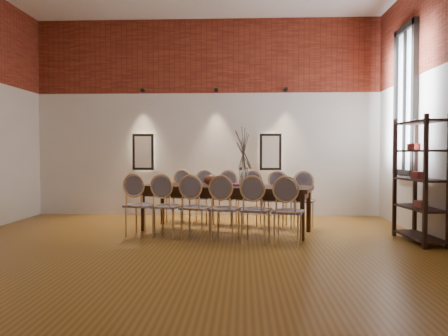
{
  "coord_description": "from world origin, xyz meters",
  "views": [
    {
      "loc": [
        0.75,
        -5.42,
        1.28
      ],
      "look_at": [
        0.45,
        1.24,
        1.05
      ],
      "focal_mm": 35.0,
      "sensor_mm": 36.0,
      "label": 1
    }
  ],
  "objects_px": {
    "chair_near_d": "(225,209)",
    "bowl": "(211,180)",
    "chair_near_b": "(167,206)",
    "chair_near_a": "(140,205)",
    "chair_near_e": "(256,210)",
    "chair_far_c": "(225,198)",
    "chair_near_c": "(196,207)",
    "chair_far_f": "(302,200)",
    "chair_far_a": "(178,196)",
    "shelving_rack": "(420,180)",
    "book": "(233,185)",
    "dining_table": "(225,209)",
    "chair_near_f": "(288,211)",
    "chair_far_e": "(276,200)",
    "vase": "(243,177)",
    "chair_far_b": "(201,197)",
    "chair_far_d": "(250,199)"
  },
  "relations": [
    {
      "from": "chair_near_d",
      "to": "bowl",
      "type": "relative_size",
      "value": 3.92
    },
    {
      "from": "chair_near_b",
      "to": "chair_near_d",
      "type": "xyz_separation_m",
      "value": [
        0.89,
        -0.24,
        0.0
      ]
    },
    {
      "from": "chair_near_a",
      "to": "chair_near_b",
      "type": "height_order",
      "value": "same"
    },
    {
      "from": "chair_near_b",
      "to": "bowl",
      "type": "distance_m",
      "value": 0.9
    },
    {
      "from": "chair_near_e",
      "to": "chair_far_c",
      "type": "bearing_deg",
      "value": 122.45
    },
    {
      "from": "chair_near_c",
      "to": "chair_far_f",
      "type": "bearing_deg",
      "value": 46.36
    },
    {
      "from": "chair_near_b",
      "to": "chair_far_a",
      "type": "relative_size",
      "value": 1.0
    },
    {
      "from": "chair_far_a",
      "to": "shelving_rack",
      "type": "distance_m",
      "value": 4.14
    },
    {
      "from": "chair_near_a",
      "to": "chair_far_c",
      "type": "height_order",
      "value": "same"
    },
    {
      "from": "chair_near_c",
      "to": "chair_near_d",
      "type": "relative_size",
      "value": 1.0
    },
    {
      "from": "chair_far_c",
      "to": "book",
      "type": "relative_size",
      "value": 3.62
    },
    {
      "from": "book",
      "to": "shelving_rack",
      "type": "distance_m",
      "value": 2.79
    },
    {
      "from": "chair_far_c",
      "to": "shelving_rack",
      "type": "relative_size",
      "value": 0.52
    },
    {
      "from": "dining_table",
      "to": "shelving_rack",
      "type": "height_order",
      "value": "shelving_rack"
    },
    {
      "from": "chair_near_a",
      "to": "chair_near_d",
      "type": "xyz_separation_m",
      "value": [
        1.33,
        -0.36,
        0.0
      ]
    },
    {
      "from": "chair_near_d",
      "to": "chair_near_f",
      "type": "relative_size",
      "value": 1.0
    },
    {
      "from": "chair_near_e",
      "to": "chair_near_a",
      "type": "bearing_deg",
      "value": 180.0
    },
    {
      "from": "bowl",
      "to": "book",
      "type": "xyz_separation_m",
      "value": [
        0.36,
        -0.02,
        -0.07
      ]
    },
    {
      "from": "chair_far_e",
      "to": "book",
      "type": "height_order",
      "value": "chair_far_e"
    },
    {
      "from": "dining_table",
      "to": "chair_far_a",
      "type": "height_order",
      "value": "chair_far_a"
    },
    {
      "from": "chair_near_b",
      "to": "vase",
      "type": "xyz_separation_m",
      "value": [
        1.15,
        0.43,
        0.43
      ]
    },
    {
      "from": "shelving_rack",
      "to": "vase",
      "type": "bearing_deg",
      "value": 161.02
    },
    {
      "from": "chair_far_c",
      "to": "chair_far_b",
      "type": "bearing_deg",
      "value": -0.0
    },
    {
      "from": "chair_far_c",
      "to": "bowl",
      "type": "xyz_separation_m",
      "value": [
        -0.2,
        -0.75,
        0.37
      ]
    },
    {
      "from": "chair_near_d",
      "to": "chair_far_d",
      "type": "distance_m",
      "value": 1.45
    },
    {
      "from": "chair_near_e",
      "to": "book",
      "type": "distance_m",
      "value": 0.98
    },
    {
      "from": "chair_far_e",
      "to": "shelving_rack",
      "type": "distance_m",
      "value": 2.36
    },
    {
      "from": "chair_far_b",
      "to": "book",
      "type": "height_order",
      "value": "chair_far_b"
    },
    {
      "from": "chair_near_f",
      "to": "vase",
      "type": "relative_size",
      "value": 3.13
    },
    {
      "from": "chair_near_b",
      "to": "chair_near_d",
      "type": "relative_size",
      "value": 1.0
    },
    {
      "from": "chair_near_a",
      "to": "shelving_rack",
      "type": "xyz_separation_m",
      "value": [
        4.13,
        -0.32,
        0.43
      ]
    },
    {
      "from": "chair_near_a",
      "to": "bowl",
      "type": "distance_m",
      "value": 1.2
    },
    {
      "from": "chair_far_a",
      "to": "chair_far_e",
      "type": "xyz_separation_m",
      "value": [
        1.77,
        -0.49,
        0.0
      ]
    },
    {
      "from": "chair_far_a",
      "to": "chair_near_e",
      "type": "bearing_deg",
      "value": 141.82
    },
    {
      "from": "chair_near_e",
      "to": "chair_near_f",
      "type": "relative_size",
      "value": 1.0
    },
    {
      "from": "chair_far_f",
      "to": "chair_far_b",
      "type": "bearing_deg",
      "value": -0.0
    },
    {
      "from": "chair_far_b",
      "to": "chair_near_f",
      "type": "bearing_deg",
      "value": 141.82
    },
    {
      "from": "chair_near_e",
      "to": "chair_near_f",
      "type": "bearing_deg",
      "value": -0.0
    },
    {
      "from": "chair_far_a",
      "to": "book",
      "type": "height_order",
      "value": "chair_far_a"
    },
    {
      "from": "chair_near_a",
      "to": "chair_near_e",
      "type": "bearing_deg",
      "value": -0.0
    },
    {
      "from": "chair_near_a",
      "to": "vase",
      "type": "relative_size",
      "value": 3.13
    },
    {
      "from": "dining_table",
      "to": "chair_near_a",
      "type": "height_order",
      "value": "chair_near_a"
    },
    {
      "from": "chair_near_c",
      "to": "chair_far_b",
      "type": "height_order",
      "value": "same"
    },
    {
      "from": "chair_near_c",
      "to": "chair_far_d",
      "type": "distance_m",
      "value": 1.52
    },
    {
      "from": "chair_near_a",
      "to": "chair_far_e",
      "type": "bearing_deg",
      "value": 38.18
    },
    {
      "from": "chair_near_b",
      "to": "chair_near_f",
      "type": "distance_m",
      "value": 1.84
    },
    {
      "from": "chair_near_d",
      "to": "shelving_rack",
      "type": "distance_m",
      "value": 2.83
    },
    {
      "from": "chair_far_a",
      "to": "vase",
      "type": "relative_size",
      "value": 3.13
    },
    {
      "from": "dining_table",
      "to": "chair_far_c",
      "type": "xyz_separation_m",
      "value": [
        -0.03,
        0.76,
        0.09
      ]
    },
    {
      "from": "dining_table",
      "to": "chair_far_f",
      "type": "bearing_deg",
      "value": 32.18
    }
  ]
}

